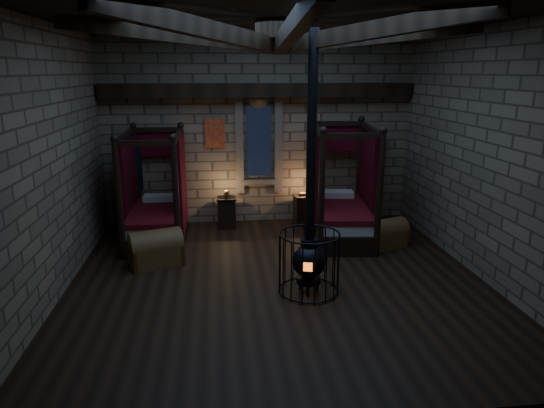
{
  "coord_description": "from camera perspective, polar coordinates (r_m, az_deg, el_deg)",
  "views": [
    {
      "loc": [
        -0.98,
        -7.59,
        3.46
      ],
      "look_at": [
        -0.03,
        0.6,
        1.19
      ],
      "focal_mm": 32.0,
      "sensor_mm": 36.0,
      "label": 1
    }
  ],
  "objects": [
    {
      "name": "stove",
      "position": [
        7.77,
        4.38,
        -6.19
      ],
      "size": [
        0.98,
        0.98,
        4.05
      ],
      "rotation": [
        0.0,
        0.0,
        -0.25
      ],
      "color": "black",
      "rests_on": "ground"
    },
    {
      "name": "trunk_left",
      "position": [
        9.19,
        -13.5,
        -5.18
      ],
      "size": [
        1.06,
        0.86,
        0.68
      ],
      "rotation": [
        0.0,
        0.0,
        0.34
      ],
      "color": "brown",
      "rests_on": "ground"
    },
    {
      "name": "nightstand_left",
      "position": [
        11.06,
        -5.32,
        -0.94
      ],
      "size": [
        0.46,
        0.44,
        0.86
      ],
      "rotation": [
        0.0,
        0.0,
        -0.04
      ],
      "color": "black",
      "rests_on": "ground"
    },
    {
      "name": "nightstand_right",
      "position": [
        11.28,
        3.66,
        -0.65
      ],
      "size": [
        0.46,
        0.45,
        0.75
      ],
      "rotation": [
        0.0,
        0.0,
        0.09
      ],
      "color": "black",
      "rests_on": "ground"
    },
    {
      "name": "room",
      "position": [
        7.75,
        0.67,
        17.47
      ],
      "size": [
        7.02,
        7.02,
        4.29
      ],
      "color": "black",
      "rests_on": "ground"
    },
    {
      "name": "bed_left",
      "position": [
        10.47,
        -13.38,
        -1.13
      ],
      "size": [
        1.16,
        2.17,
        2.26
      ],
      "rotation": [
        0.0,
        0.0,
        -0.0
      ],
      "color": "black",
      "rests_on": "ground"
    },
    {
      "name": "bed_right",
      "position": [
        10.44,
        8.05,
        -0.74
      ],
      "size": [
        1.45,
        2.4,
        2.38
      ],
      "rotation": [
        0.0,
        0.0,
        -0.11
      ],
      "color": "black",
      "rests_on": "ground"
    },
    {
      "name": "trunk_right",
      "position": [
        10.13,
        13.27,
        -3.46
      ],
      "size": [
        0.93,
        0.75,
        0.59
      ],
      "rotation": [
        0.0,
        0.0,
        0.34
      ],
      "color": "brown",
      "rests_on": "ground"
    }
  ]
}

